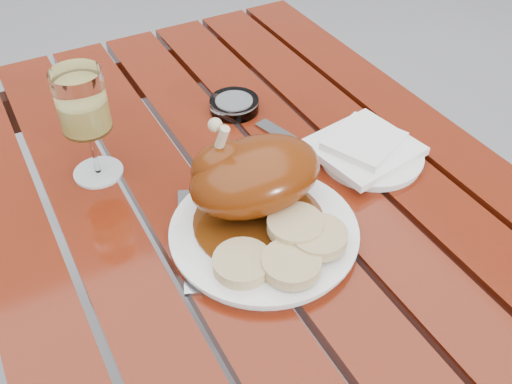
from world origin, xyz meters
The scene contains 10 objects.
table centered at (0.00, 0.00, 0.38)m, with size 0.80×1.20×0.75m, color maroon.
dinner_plate centered at (-0.04, -0.08, 0.76)m, with size 0.27×0.27×0.02m, color white.
roast_duck centered at (-0.03, -0.03, 0.82)m, with size 0.21×0.19×0.14m.
bread_dumplings centered at (-0.03, -0.14, 0.78)m, with size 0.19×0.13×0.03m.
wine_glass centered at (-0.20, 0.17, 0.84)m, with size 0.08×0.08×0.18m, color #EBDA6A.
side_plate centered at (0.21, -0.01, 0.76)m, with size 0.17×0.17×0.01m, color white.
napkin centered at (0.20, 0.00, 0.77)m, with size 0.16×0.14×0.01m, color white.
ashtray centered at (0.07, 0.23, 0.76)m, with size 0.09×0.09×0.02m, color #B2B7BC.
fork centered at (-0.13, -0.04, 0.75)m, with size 0.02×0.18×0.01m, color gray.
knife centered at (0.13, 0.04, 0.75)m, with size 0.02×0.19×0.01m, color gray.
Camera 1 is at (-0.31, -0.56, 1.34)m, focal length 40.00 mm.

